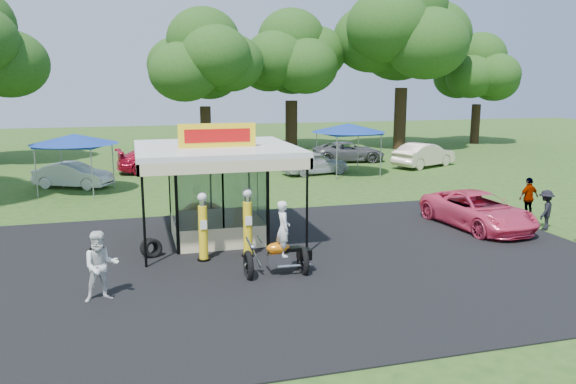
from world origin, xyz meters
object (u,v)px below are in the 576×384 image
bg_car_a (73,175)px  bg_car_c (315,163)px  motorcycle (281,246)px  bg_car_b (161,160)px  spectator_east_a (546,210)px  gas_pump_right (248,225)px  bg_car_e (424,155)px  tent_east (348,128)px  kiosk_car (209,213)px  tent_west (74,140)px  bg_car_d (349,152)px  gas_pump_left (203,229)px  gas_station_kiosk (216,191)px  pink_sedan (478,210)px  spectator_east_b (529,198)px

bg_car_a → bg_car_c: bg_car_c is taller
motorcycle → bg_car_b: (-2.30, 20.47, -0.12)m
spectator_east_a → bg_car_c: size_ratio=0.37×
gas_pump_right → motorcycle: gas_pump_right is taller
motorcycle → bg_car_e: bearing=51.8°
gas_pump_right → tent_east: size_ratio=0.51×
kiosk_car → bg_car_e: 19.57m
motorcycle → tent_west: (-6.79, 14.79, 1.81)m
kiosk_car → bg_car_a: 11.53m
bg_car_a → bg_car_d: 18.62m
spectator_east_a → bg_car_c: bearing=-111.2°
tent_west → tent_east: tent_east is taller
gas_pump_left → bg_car_b: size_ratio=0.41×
bg_car_b → tent_west: tent_west is taller
gas_pump_left → gas_pump_right: bearing=1.5°
gas_station_kiosk → pink_sedan: bearing=-5.9°
motorcycle → kiosk_car: motorcycle is taller
bg_car_d → tent_west: (-17.49, -6.93, 2.01)m
bg_car_c → tent_east: bearing=-117.4°
pink_sedan → spectator_east_a: spectator_east_a is taller
motorcycle → tent_east: size_ratio=0.52×
spectator_east_b → bg_car_e: size_ratio=0.35×
gas_pump_right → bg_car_a: 15.83m
gas_pump_left → bg_car_b: gas_pump_left is taller
bg_car_e → spectator_east_a: bearing=142.2°
tent_east → gas_pump_left: bearing=-125.9°
bg_car_d → bg_car_e: bg_car_e is taller
spectator_east_b → gas_pump_left: bearing=1.3°
bg_car_d → tent_west: size_ratio=1.17×
bg_car_a → bg_car_c: (13.80, 0.72, 0.03)m
motorcycle → spectator_east_a: size_ratio=1.49×
motorcycle → spectator_east_b: size_ratio=1.37×
bg_car_b → tent_west: size_ratio=1.26×
spectator_east_b → bg_car_e: 14.16m
gas_pump_left → tent_east: tent_east is taller
kiosk_car → spectator_east_b: size_ratio=1.67×
bg_car_c → bg_car_e: size_ratio=0.86×
pink_sedan → tent_west: size_ratio=1.16×
spectator_east_a → bg_car_a: spectator_east_a is taller
bg_car_e → bg_car_a: bearing=69.4°
spectator_east_b → bg_car_d: spectator_east_b is taller
gas_pump_right → tent_east: 17.27m
bg_car_c → tent_west: size_ratio=0.96×
gas_pump_right → spectator_east_b: 12.50m
motorcycle → bg_car_d: bearing=64.5°
gas_pump_right → bg_car_d: gas_pump_right is taller
gas_pump_right → kiosk_car: bearing=98.1°
gas_station_kiosk → tent_west: bearing=117.9°
kiosk_car → bg_car_d: (11.93, 15.23, 0.22)m
bg_car_e → gas_station_kiosk: bearing=106.1°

